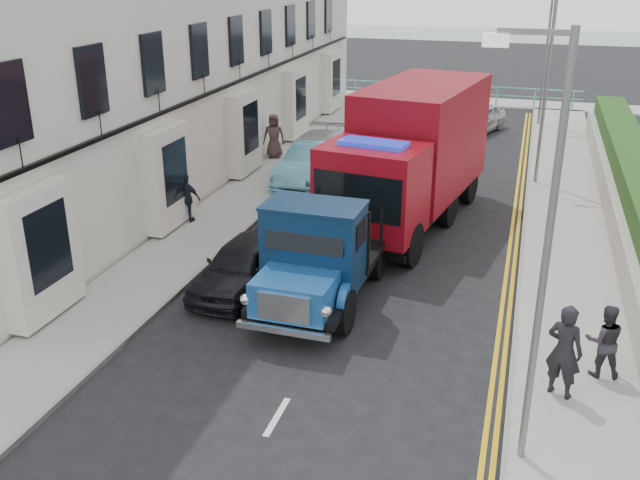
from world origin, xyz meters
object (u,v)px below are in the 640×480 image
at_px(parked_car_front, 244,265).
at_px(lamp_near, 540,238).
at_px(lamp_far, 545,42).
at_px(red_lorry, 412,153).
at_px(lamp_mid, 544,74).
at_px(pedestrian_east_near, 564,351).
at_px(bedford_lorry, 316,262).

bearing_deg(parked_car_front, lamp_near, -30.21).
xyz_separation_m(lamp_far, red_lorry, (-3.64, -15.19, -1.76)).
distance_m(lamp_mid, pedestrian_east_near, 14.28).
bearing_deg(bedford_lorry, lamp_far, 79.16).
xyz_separation_m(lamp_near, parked_car_front, (-6.78, 4.85, -3.34)).
distance_m(lamp_mid, bedford_lorry, 12.90).
bearing_deg(lamp_mid, red_lorry, -125.05).
bearing_deg(lamp_near, bedford_lorry, 137.55).
relative_size(lamp_mid, pedestrian_east_near, 3.75).
xyz_separation_m(parked_car_front, pedestrian_east_near, (7.52, -2.79, 0.40)).
distance_m(red_lorry, pedestrian_east_near, 9.87).
bearing_deg(bedford_lorry, pedestrian_east_near, -21.11).
bearing_deg(pedestrian_east_near, parked_car_front, 2.83).
bearing_deg(lamp_near, pedestrian_east_near, 70.05).
distance_m(lamp_far, pedestrian_east_near, 24.14).
height_order(bedford_lorry, red_lorry, red_lorry).
xyz_separation_m(lamp_mid, red_lorry, (-3.64, -5.19, -1.76)).
relative_size(lamp_far, red_lorry, 0.84).
height_order(lamp_near, parked_car_front, lamp_near).
bearing_deg(parked_car_front, lamp_far, 77.59).
bearing_deg(lamp_far, lamp_mid, -90.00).
xyz_separation_m(lamp_mid, bedford_lorry, (-4.73, -11.67, -2.78)).
relative_size(lamp_mid, bedford_lorry, 1.24).
distance_m(red_lorry, parked_car_front, 6.92).
xyz_separation_m(bedford_lorry, pedestrian_east_near, (5.47, -2.28, -0.16)).
xyz_separation_m(lamp_near, pedestrian_east_near, (0.74, 2.05, -2.94)).
bearing_deg(lamp_near, red_lorry, 108.62).
xyz_separation_m(lamp_mid, lamp_far, (0.00, 10.00, 0.00)).
xyz_separation_m(lamp_far, pedestrian_east_near, (0.74, -23.95, -2.94)).
bearing_deg(red_lorry, pedestrian_east_near, -53.89).
xyz_separation_m(lamp_near, lamp_mid, (0.00, 16.00, 0.00)).
xyz_separation_m(bedford_lorry, parked_car_front, (-2.05, 0.52, -0.56)).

